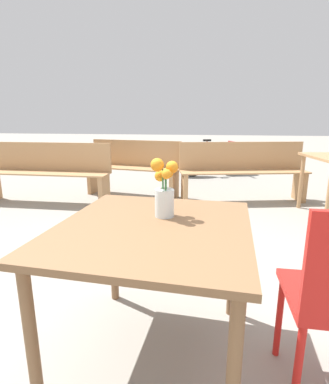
% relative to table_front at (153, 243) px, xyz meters
% --- Properties ---
extents(ground_plane, '(40.00, 40.00, 0.00)m').
position_rel_table_front_xyz_m(ground_plane, '(0.00, -0.00, -0.62)').
color(ground_plane, gray).
extents(table_front, '(0.95, 1.02, 0.71)m').
position_rel_table_front_xyz_m(table_front, '(0.00, 0.00, 0.00)').
color(table_front, brown).
rests_on(table_front, ground_plane).
extents(flower_vase, '(0.14, 0.15, 0.30)m').
position_rel_table_front_xyz_m(flower_vase, '(0.03, 0.14, 0.21)').
color(flower_vase, silver).
rests_on(flower_vase, table_front).
extents(bench_near, '(1.85, 0.72, 0.85)m').
position_rel_table_front_xyz_m(bench_near, '(0.74, 3.12, -0.15)').
color(bench_near, tan).
rests_on(bench_near, ground_plane).
extents(bench_middle, '(1.83, 0.37, 0.85)m').
position_rel_table_front_xyz_m(bench_middle, '(-2.01, 2.62, -0.15)').
color(bench_middle, tan).
rests_on(bench_middle, ground_plane).
extents(bench_far, '(1.52, 0.62, 0.85)m').
position_rel_table_front_xyz_m(bench_far, '(-0.90, 3.21, -0.16)').
color(bench_far, tan).
rests_on(bench_far, ground_plane).
extents(bicycle, '(1.49, 0.71, 0.76)m').
position_rel_table_front_xyz_m(bicycle, '(0.37, 5.03, -0.28)').
color(bicycle, black).
rests_on(bicycle, ground_plane).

